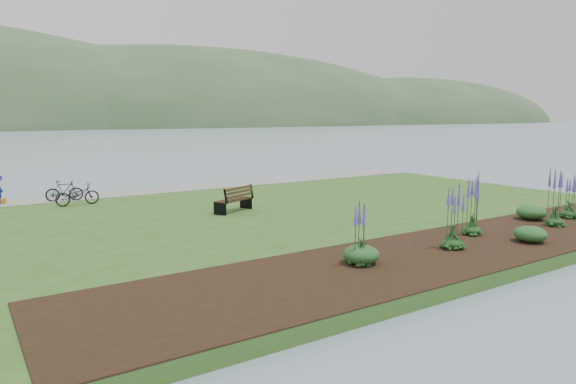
# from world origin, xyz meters

# --- Properties ---
(ground) EXTENTS (600.00, 600.00, 0.00)m
(ground) POSITION_xyz_m (0.00, 0.00, 0.00)
(ground) COLOR gray
(ground) RESTS_ON ground
(lawn) EXTENTS (34.00, 20.00, 0.40)m
(lawn) POSITION_xyz_m (0.00, -2.00, 0.20)
(lawn) COLOR #2D581F
(lawn) RESTS_ON ground
(shoreline_path) EXTENTS (34.00, 2.20, 0.03)m
(shoreline_path) POSITION_xyz_m (0.00, 6.90, 0.42)
(shoreline_path) COLOR gray
(shoreline_path) RESTS_ON lawn
(garden_bed) EXTENTS (24.00, 4.40, 0.04)m
(garden_bed) POSITION_xyz_m (3.00, -9.80, 0.42)
(garden_bed) COLOR black
(garden_bed) RESTS_ON lawn
(far_hillside) EXTENTS (580.00, 80.00, 38.00)m
(far_hillside) POSITION_xyz_m (20.00, 170.00, 0.00)
(far_hillside) COLOR #365731
(far_hillside) RESTS_ON ground
(park_bench) EXTENTS (1.95, 1.41, 1.12)m
(park_bench) POSITION_xyz_m (0.05, -0.77, 0.96)
(park_bench) COLOR black
(park_bench) RESTS_ON lawn
(bicycle_a) EXTENTS (0.71, 1.90, 0.99)m
(bicycle_a) POSITION_xyz_m (-5.20, 4.54, 0.89)
(bicycle_a) COLOR black
(bicycle_a) RESTS_ON lawn
(bicycle_b) EXTENTS (0.79, 1.72, 1.00)m
(bicycle_b) POSITION_xyz_m (-5.49, 6.01, 0.90)
(bicycle_b) COLOR black
(bicycle_b) RESTS_ON lawn
(pannier) EXTENTS (0.24, 0.29, 0.27)m
(pannier) POSITION_xyz_m (-7.96, 6.70, 0.54)
(pannier) COLOR #C17816
(pannier) RESTS_ON lawn
(echium_0) EXTENTS (0.62, 0.62, 2.17)m
(echium_0) POSITION_xyz_m (2.72, -9.83, 1.37)
(echium_0) COLOR #143714
(echium_0) RESTS_ON garden_bed
(echium_1) EXTENTS (0.62, 0.62, 2.34)m
(echium_1) POSITION_xyz_m (4.72, -9.00, 1.45)
(echium_1) COLOR #143714
(echium_1) RESTS_ON garden_bed
(echium_2) EXTENTS (0.62, 0.62, 2.25)m
(echium_2) POSITION_xyz_m (8.43, -9.76, 1.36)
(echium_2) COLOR #143714
(echium_2) RESTS_ON garden_bed
(echium_3) EXTENTS (0.62, 0.62, 1.99)m
(echium_3) POSITION_xyz_m (10.30, -9.26, 1.24)
(echium_3) COLOR #143714
(echium_3) RESTS_ON garden_bed
(echium_4) EXTENTS (0.62, 0.62, 2.06)m
(echium_4) POSITION_xyz_m (-0.74, -9.60, 1.27)
(echium_4) COLOR #143714
(echium_4) RESTS_ON garden_bed
(shrub_0) EXTENTS (1.00, 1.00, 0.50)m
(shrub_0) POSITION_xyz_m (-0.65, -9.52, 0.69)
(shrub_0) COLOR #1E4C21
(shrub_0) RESTS_ON garden_bed
(shrub_1) EXTENTS (1.00, 1.00, 0.50)m
(shrub_1) POSITION_xyz_m (5.47, -10.64, 0.69)
(shrub_1) COLOR #1E4C21
(shrub_1) RESTS_ON garden_bed
(shrub_2) EXTENTS (1.11, 1.11, 0.56)m
(shrub_2) POSITION_xyz_m (8.82, -8.61, 0.72)
(shrub_2) COLOR #1E4C21
(shrub_2) RESTS_ON garden_bed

